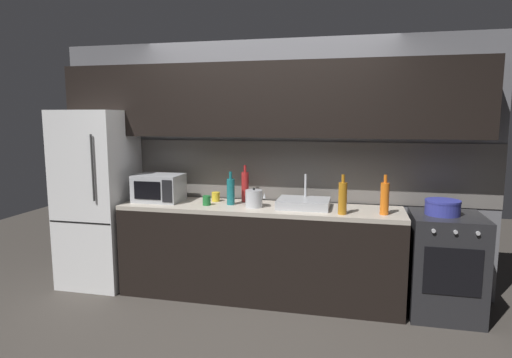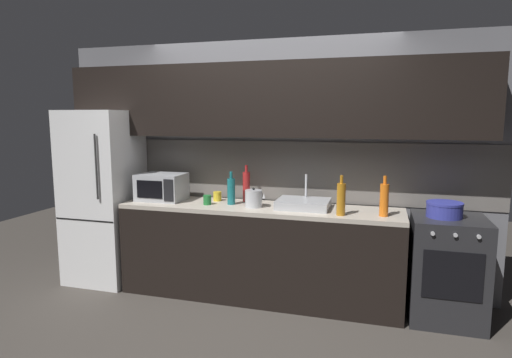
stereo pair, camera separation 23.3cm
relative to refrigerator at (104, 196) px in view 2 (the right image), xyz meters
The scene contains 15 objects.
ground_plane 2.14m from the refrigerator, 27.65° to the right, with size 10.00×10.00×0.00m, color #3D3833.
back_wall 1.86m from the refrigerator, ahead, with size 4.42×0.44×2.50m.
counter_run 1.78m from the refrigerator, ahead, with size 2.68×0.60×0.90m.
refrigerator is the anchor object (origin of this frame).
oven_range 3.43m from the refrigerator, ahead, with size 0.60×0.62×0.90m.
microwave 0.69m from the refrigerator, ahead, with size 0.46×0.35×0.27m.
sink_basin 2.14m from the refrigerator, ahead, with size 0.48×0.38×0.30m.
kettle 1.68m from the refrigerator, ahead, with size 0.20×0.16×0.19m.
wine_bottle_orange 2.86m from the refrigerator, ahead, with size 0.08×0.08×0.35m.
wine_bottle_red 1.55m from the refrigerator, ahead, with size 0.07×0.07×0.37m.
wine_bottle_amber 2.51m from the refrigerator, ahead, with size 0.08×0.08×0.35m.
wine_bottle_teal 1.44m from the refrigerator, ahead, with size 0.08×0.08×0.32m.
mug_green 1.22m from the refrigerator, ahead, with size 0.08×0.08×0.09m, color #1E6B2D.
mug_yellow 1.25m from the refrigerator, ahead, with size 0.08×0.08×0.09m, color gold.
cooking_pot 3.35m from the refrigerator, ahead, with size 0.30×0.30×0.13m.
Camera 2 is at (1.10, -2.97, 1.74)m, focal length 30.23 mm.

